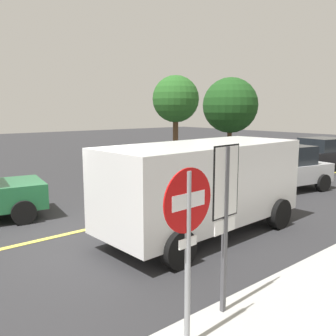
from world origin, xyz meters
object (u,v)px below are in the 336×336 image
stop_sign (188,231)px  speed_limit_sign (225,201)px  car_black_far_lane (320,154)px  tree_centre_verge (176,100)px  white_van (202,183)px  car_silver_behind_van (282,169)px  tree_left_verge (230,105)px

stop_sign → speed_limit_sign: speed_limit_sign is taller
car_black_far_lane → tree_centre_verge: size_ratio=0.88×
car_black_far_lane → stop_sign: bearing=-157.7°
stop_sign → white_van: stop_sign is taller
car_black_far_lane → tree_centre_verge: 7.76m
stop_sign → car_silver_behind_van: stop_sign is taller
car_silver_behind_van → car_black_far_lane: 5.92m
speed_limit_sign → white_van: bearing=49.6°
tree_left_verge → tree_centre_verge: bearing=-173.6°
tree_left_verge → speed_limit_sign: bearing=-139.6°
white_van → tree_centre_verge: size_ratio=1.12×
tree_left_verge → stop_sign: bearing=-140.8°
car_black_far_lane → tree_centre_verge: tree_centre_verge is taller
white_van → tree_centre_verge: tree_centre_verge is taller
tree_centre_verge → speed_limit_sign: bearing=-128.3°
white_van → car_black_far_lane: white_van is taller
car_silver_behind_van → stop_sign: bearing=-153.1°
white_van → car_silver_behind_van: (5.69, 1.53, -0.44)m
speed_limit_sign → car_black_far_lane: (13.79, 5.80, -0.97)m
white_van → car_black_far_lane: 11.82m
white_van → car_silver_behind_van: 5.91m
speed_limit_sign → stop_sign: bearing=-165.5°
tree_centre_verge → car_silver_behind_van: bearing=-95.3°
white_van → tree_left_verge: (11.19, 8.77, 1.96)m
speed_limit_sign → white_van: (2.37, 2.78, -0.50)m
stop_sign → car_black_far_lane: bearing=22.3°
speed_limit_sign → car_black_far_lane: speed_limit_sign is taller
car_silver_behind_van → speed_limit_sign: bearing=-151.9°
speed_limit_sign → car_black_far_lane: bearing=22.8°
stop_sign → tree_left_verge: size_ratio=0.48×
white_van → stop_sign: bearing=-137.4°
car_silver_behind_van → tree_centre_verge: bearing=84.7°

